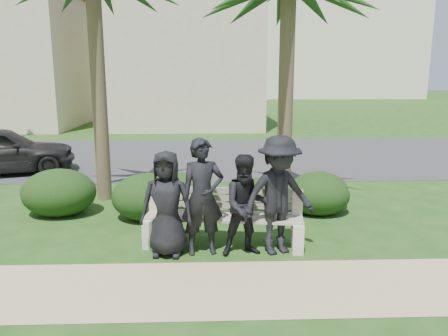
{
  "coord_description": "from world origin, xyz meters",
  "views": [
    {
      "loc": [
        0.18,
        -7.08,
        2.72
      ],
      "look_at": [
        0.47,
        1.0,
        1.02
      ],
      "focal_mm": 35.0,
      "sensor_mm": 36.0,
      "label": 1
    }
  ],
  "objects_px": {
    "man_a": "(167,204)",
    "man_c": "(247,205)",
    "man_d": "(278,195)",
    "man_b": "(203,197)",
    "park_bench": "(223,222)"
  },
  "relations": [
    {
      "from": "man_c",
      "to": "man_d",
      "type": "height_order",
      "value": "man_d"
    },
    {
      "from": "man_a",
      "to": "man_b",
      "type": "relative_size",
      "value": 0.9
    },
    {
      "from": "man_a",
      "to": "man_c",
      "type": "distance_m",
      "value": 1.22
    },
    {
      "from": "man_b",
      "to": "man_c",
      "type": "height_order",
      "value": "man_b"
    },
    {
      "from": "park_bench",
      "to": "man_a",
      "type": "relative_size",
      "value": 1.61
    },
    {
      "from": "man_b",
      "to": "man_c",
      "type": "distance_m",
      "value": 0.69
    },
    {
      "from": "park_bench",
      "to": "man_d",
      "type": "xyz_separation_m",
      "value": [
        0.84,
        -0.33,
        0.53
      ]
    },
    {
      "from": "man_a",
      "to": "man_b",
      "type": "xyz_separation_m",
      "value": [
        0.54,
        0.04,
        0.09
      ]
    },
    {
      "from": "man_c",
      "to": "man_d",
      "type": "bearing_deg",
      "value": -2.51
    },
    {
      "from": "man_b",
      "to": "man_d",
      "type": "distance_m",
      "value": 1.17
    },
    {
      "from": "man_c",
      "to": "man_d",
      "type": "distance_m",
      "value": 0.51
    },
    {
      "from": "park_bench",
      "to": "man_a",
      "type": "distance_m",
      "value": 1.03
    },
    {
      "from": "park_bench",
      "to": "man_b",
      "type": "bearing_deg",
      "value": -129.63
    },
    {
      "from": "man_a",
      "to": "man_c",
      "type": "height_order",
      "value": "man_a"
    },
    {
      "from": "park_bench",
      "to": "man_c",
      "type": "height_order",
      "value": "man_c"
    }
  ]
}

